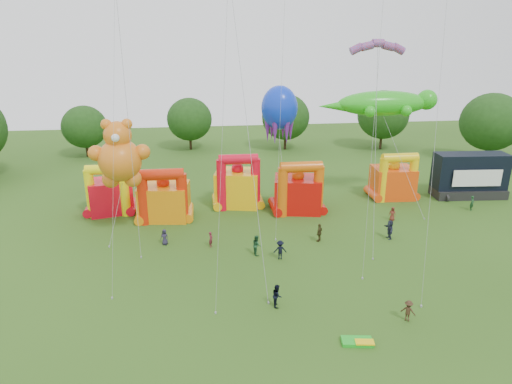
{
  "coord_description": "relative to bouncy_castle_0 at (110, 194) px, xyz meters",
  "views": [
    {
      "loc": [
        -6.78,
        -21.01,
        18.92
      ],
      "look_at": [
        -1.88,
        18.0,
        5.46
      ],
      "focal_mm": 32.0,
      "sensor_mm": 36.0,
      "label": 1
    }
  ],
  "objects": [
    {
      "name": "ground",
      "position": [
        17.01,
        -28.82,
        -2.26
      ],
      "size": [
        160.0,
        160.0,
        0.0
      ],
      "primitive_type": "plane",
      "color": "#294B15",
      "rests_on": "ground"
    },
    {
      "name": "tree_ring",
      "position": [
        15.81,
        -28.19,
        4.0
      ],
      "size": [
        125.22,
        127.34,
        12.07
      ],
      "color": "#352314",
      "rests_on": "ground"
    },
    {
      "name": "bouncy_castle_0",
      "position": [
        0.0,
        0.0,
        0.0
      ],
      "size": [
        5.38,
        4.7,
        5.9
      ],
      "color": "red",
      "rests_on": "ground"
    },
    {
      "name": "bouncy_castle_1",
      "position": [
        6.13,
        -2.65,
        0.02
      ],
      "size": [
        5.67,
        4.77,
        5.99
      ],
      "color": "orange",
      "rests_on": "ground"
    },
    {
      "name": "bouncy_castle_2",
      "position": [
        14.41,
        0.41,
        0.22
      ],
      "size": [
        5.67,
        4.91,
        6.51
      ],
      "color": "#EFB20C",
      "rests_on": "ground"
    },
    {
      "name": "bouncy_castle_3",
      "position": [
        21.0,
        -2.21,
        0.08
      ],
      "size": [
        5.83,
        5.01,
        6.15
      ],
      "color": "#C00D09",
      "rests_on": "ground"
    },
    {
      "name": "bouncy_castle_4",
      "position": [
        33.56,
        0.82,
        0.0
      ],
      "size": [
        5.0,
        4.09,
        5.92
      ],
      "color": "#ED440C",
      "rests_on": "ground"
    },
    {
      "name": "stage_trailer",
      "position": [
        43.05,
        0.19,
        0.39
      ],
      "size": [
        8.88,
        3.87,
        5.48
      ],
      "color": "black",
      "rests_on": "ground"
    },
    {
      "name": "teddy_bear_kite",
      "position": [
        2.6,
        -7.3,
        5.01
      ],
      "size": [
        5.69,
        4.32,
        11.9
      ],
      "color": "orange",
      "rests_on": "ground"
    },
    {
      "name": "gecko_kite",
      "position": [
        32.17,
        -1.7,
        5.3
      ],
      "size": [
        14.02,
        9.39,
        13.23
      ],
      "color": "green",
      "rests_on": "ground"
    },
    {
      "name": "octopus_kite",
      "position": [
        19.35,
        0.87,
        7.52
      ],
      "size": [
        4.13,
        7.07,
        13.85
      ],
      "color": "#0E31D3",
      "rests_on": "ground"
    },
    {
      "name": "parafoil_kites",
      "position": [
        13.83,
        -15.16,
        11.86
      ],
      "size": [
        25.72,
        11.73,
        29.62
      ],
      "color": "red",
      "rests_on": "ground"
    },
    {
      "name": "diamond_kites",
      "position": [
        17.57,
        -14.28,
        14.66
      ],
      "size": [
        25.42,
        19.47,
        43.04
      ],
      "color": "red",
      "rests_on": "ground"
    },
    {
      "name": "folded_kite_bundle",
      "position": [
        19.91,
        -26.0,
        -2.12
      ],
      "size": [
        2.13,
        1.33,
        0.31
      ],
      "color": "green",
      "rests_on": "ground"
    },
    {
      "name": "spectator_0",
      "position": [
        6.52,
        -9.34,
        -1.47
      ],
      "size": [
        0.88,
        0.72,
        1.56
      ],
      "primitive_type": "imported",
      "rotation": [
        0.0,
        0.0,
        -0.33
      ],
      "color": "#27223A",
      "rests_on": "ground"
    },
    {
      "name": "spectator_1",
      "position": [
        10.9,
        -10.36,
        -1.49
      ],
      "size": [
        0.52,
        0.64,
        1.52
      ],
      "primitive_type": "imported",
      "rotation": [
        0.0,
        0.0,
        1.25
      ],
      "color": "maroon",
      "rests_on": "ground"
    },
    {
      "name": "spectator_2",
      "position": [
        14.99,
        -12.48,
        -1.32
      ],
      "size": [
        0.8,
        0.98,
        1.88
      ],
      "primitive_type": "imported",
      "rotation": [
        0.0,
        0.0,
        1.67
      ],
      "color": "#1C4627",
      "rests_on": "ground"
    },
    {
      "name": "spectator_3",
      "position": [
        16.95,
        -13.64,
        -1.36
      ],
      "size": [
        1.19,
        0.73,
        1.79
      ],
      "primitive_type": "imported",
      "rotation": [
        0.0,
        0.0,
        3.09
      ],
      "color": "black",
      "rests_on": "ground"
    },
    {
      "name": "spectator_4",
      "position": [
        21.38,
        -10.45,
        -1.34
      ],
      "size": [
        1.02,
        1.12,
        1.84
      ],
      "primitive_type": "imported",
      "rotation": [
        0.0,
        0.0,
        4.03
      ],
      "color": "#3D3518",
      "rests_on": "ground"
    },
    {
      "name": "spectator_5",
      "position": [
        28.38,
        -10.69,
        -1.3
      ],
      "size": [
        0.65,
        1.81,
        1.92
      ],
      "primitive_type": "imported",
      "rotation": [
        0.0,
        0.0,
        4.67
      ],
      "color": "#212538",
      "rests_on": "ground"
    },
    {
      "name": "spectator_6",
      "position": [
        30.58,
        -6.24,
        -1.49
      ],
      "size": [
        0.89,
        0.85,
        1.53
      ],
      "primitive_type": "imported",
      "rotation": [
        0.0,
        0.0,
        5.6
      ],
      "color": "maroon",
      "rests_on": "ground"
    },
    {
      "name": "spectator_7",
      "position": [
        40.86,
        -4.43,
        -1.39
      ],
      "size": [
        0.74,
        0.73,
        1.72
      ],
      "primitive_type": "imported",
      "rotation": [
        0.0,
        0.0,
        0.76
      ],
      "color": "#194020",
      "rests_on": "ground"
    },
    {
      "name": "spectator_8",
      "position": [
        15.41,
        -21.04,
        -1.38
      ],
      "size": [
        0.73,
        0.9,
        1.76
      ],
      "primitive_type": "imported",
      "rotation": [
        0.0,
        0.0,
        1.49
      ],
      "color": "black",
      "rests_on": "ground"
    },
    {
      "name": "spectator_9",
      "position": [
        24.19,
        -23.98,
        -1.47
      ],
      "size": [
        1.16,
        1.09,
        1.57
      ],
      "primitive_type": "imported",
      "rotation": [
        0.0,
        0.0,
        2.47
      ],
      "color": "#392516",
      "rests_on": "ground"
    }
  ]
}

